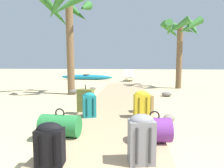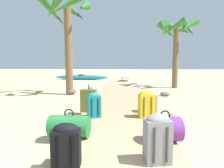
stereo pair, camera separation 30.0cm
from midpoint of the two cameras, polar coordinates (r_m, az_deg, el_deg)
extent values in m
plane|color=tan|center=(5.38, 0.60, -7.75)|extent=(60.00, 60.00, 0.00)
cube|color=tan|center=(6.43, 1.03, -5.07)|extent=(1.80, 10.85, 0.08)
cylinder|color=#6B2D84|center=(3.29, 11.86, -12.25)|extent=(0.53, 0.41, 0.37)
torus|color=black|center=(3.23, 11.95, -8.60)|extent=(0.17, 0.04, 0.16)
cube|color=tan|center=(5.05, 8.75, -5.35)|extent=(0.35, 0.28, 0.43)
ellipsoid|color=tan|center=(5.01, 8.79, -2.96)|extent=(0.33, 0.26, 0.16)
cylinder|color=brown|center=(4.92, 8.14, -5.65)|extent=(0.04, 0.04, 0.34)
cylinder|color=brown|center=(4.95, 9.96, -5.60)|extent=(0.04, 0.04, 0.34)
cube|color=gold|center=(4.56, 7.68, -6.00)|extent=(0.36, 0.28, 0.52)
ellipsoid|color=gold|center=(4.51, 7.72, -2.80)|extent=(0.35, 0.27, 0.16)
cylinder|color=#6D5E11|center=(4.43, 7.04, -6.35)|extent=(0.04, 0.04, 0.41)
cylinder|color=#6D5E11|center=(4.48, 9.08, -6.26)|extent=(0.04, 0.04, 0.41)
cube|color=#197A7F|center=(4.55, -6.92, -6.25)|extent=(0.33, 0.28, 0.48)
ellipsoid|color=#197A7F|center=(4.51, -6.96, -3.28)|extent=(0.32, 0.27, 0.14)
cylinder|color=#0C3D3F|center=(4.45, -7.60, -6.56)|extent=(0.05, 0.05, 0.38)
cylinder|color=#0C3D3F|center=(4.47, -5.81, -6.47)|extent=(0.05, 0.05, 0.38)
cube|color=slate|center=(2.59, 9.20, -15.48)|extent=(0.34, 0.27, 0.53)
ellipsoid|color=slate|center=(2.51, 9.30, -9.86)|extent=(0.32, 0.26, 0.15)
cylinder|color=#3A3A3D|center=(2.48, 8.17, -16.56)|extent=(0.04, 0.04, 0.42)
cylinder|color=#3A3A3D|center=(2.52, 11.66, -16.24)|extent=(0.04, 0.04, 0.42)
cylinder|color=#237538|center=(3.50, -14.28, -11.32)|extent=(0.67, 0.41, 0.35)
torus|color=black|center=(3.44, -14.38, -8.03)|extent=(0.17, 0.04, 0.16)
cube|color=black|center=(2.59, -16.02, -16.79)|extent=(0.34, 0.22, 0.44)
ellipsoid|color=black|center=(2.52, -16.17, -12.21)|extent=(0.32, 0.20, 0.16)
cylinder|color=black|center=(2.53, -18.49, -17.47)|extent=(0.04, 0.04, 0.35)
cylinder|color=black|center=(2.49, -14.72, -17.77)|extent=(0.04, 0.04, 0.35)
cube|color=olive|center=(5.07, -8.15, -4.58)|extent=(0.40, 0.27, 0.55)
cylinder|color=black|center=(5.02, -8.21, -0.82)|extent=(0.02, 0.02, 0.12)
cylinder|color=brown|center=(8.21, -13.06, 9.06)|extent=(0.29, 0.36, 3.46)
cone|color=#2D6B28|center=(8.29, -9.12, 20.47)|extent=(0.40, 1.27, 0.75)
cone|color=#2D6B28|center=(8.85, -11.25, 18.91)|extent=(1.12, 0.69, 0.92)
cone|color=#2D6B28|center=(9.00, -16.94, 18.54)|extent=(1.06, 1.45, 1.24)
cone|color=#2D6B28|center=(8.16, -16.99, 20.02)|extent=(1.09, 1.05, 0.92)
cone|color=#2D6B28|center=(7.67, -13.13, 21.08)|extent=(1.57, 0.82, 1.15)
cylinder|color=brown|center=(10.52, 16.51, 7.11)|extent=(0.27, 0.27, 3.01)
cone|color=#387A33|center=(10.84, 20.07, 14.06)|extent=(0.46, 1.30, 0.99)
cone|color=#387A33|center=(11.17, 17.61, 14.20)|extent=(1.20, 0.91, 0.74)
cone|color=#387A33|center=(11.07, 14.38, 14.06)|extent=(1.25, 0.96, 0.97)
cone|color=#387A33|center=(10.60, 13.79, 14.59)|extent=(0.52, 1.15, 0.80)
cone|color=#387A33|center=(10.04, 15.99, 14.93)|extent=(1.27, 0.86, 0.91)
cone|color=#387A33|center=(10.12, 19.14, 14.77)|extent=(1.36, 0.88, 0.96)
cube|color=white|center=(13.98, 3.11, 1.97)|extent=(0.69, 1.44, 0.08)
cube|color=white|center=(13.37, 2.95, 2.98)|extent=(0.63, 0.51, 0.52)
cylinder|color=silver|center=(14.56, 2.32, 1.55)|extent=(0.04, 0.04, 0.22)
cylinder|color=silver|center=(14.53, 4.20, 1.53)|extent=(0.04, 0.04, 0.22)
cylinder|color=silver|center=(13.45, 1.93, 1.16)|extent=(0.04, 0.04, 0.22)
cylinder|color=silver|center=(13.42, 3.97, 1.14)|extent=(0.04, 0.04, 0.22)
ellipsoid|color=teal|center=(14.99, -9.07, 1.89)|extent=(3.94, 0.94, 0.37)
torus|color=black|center=(14.98, -9.08, 2.52)|extent=(0.54, 0.54, 0.05)
ellipsoid|color=gray|center=(4.69, 15.01, -8.94)|extent=(0.37, 0.37, 0.18)
ellipsoid|color=slate|center=(9.53, -6.90, -1.23)|extent=(0.30, 0.29, 0.14)
ellipsoid|color=slate|center=(8.02, 13.54, -2.64)|extent=(0.41, 0.37, 0.17)
ellipsoid|color=#5B5651|center=(8.33, -12.39, -2.04)|extent=(0.42, 0.43, 0.24)
camera|label=1|loc=(0.15, 88.75, 0.14)|focal=32.79mm
camera|label=2|loc=(0.15, -91.25, -0.14)|focal=32.79mm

